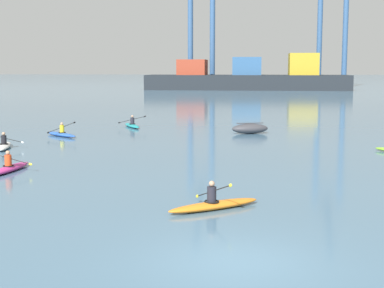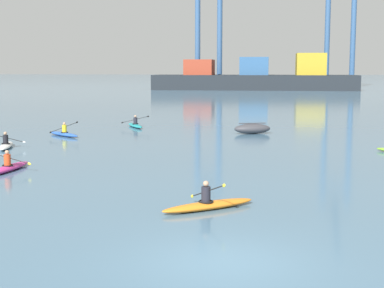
{
  "view_description": "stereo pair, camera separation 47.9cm",
  "coord_description": "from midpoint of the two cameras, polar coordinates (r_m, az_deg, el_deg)",
  "views": [
    {
      "loc": [
        0.55,
        -13.16,
        4.56
      ],
      "look_at": [
        -2.96,
        16.52,
        0.6
      ],
      "focal_mm": 53.66,
      "sensor_mm": 36.0,
      "label": 1
    },
    {
      "loc": [
        1.02,
        -13.1,
        4.56
      ],
      "look_at": [
        -2.96,
        16.52,
        0.6
      ],
      "focal_mm": 53.66,
      "sensor_mm": 36.0,
      "label": 2
    }
  ],
  "objects": [
    {
      "name": "gantry_crane_west",
      "position": [
        132.0,
        1.76,
        12.92
      ],
      "size": [
        6.21,
        17.11,
        35.07
      ],
      "color": "#335684",
      "rests_on": "ground"
    },
    {
      "name": "kayak_orange",
      "position": [
        18.75,
        2.36,
        -5.99
      ],
      "size": [
        3.06,
        2.55,
        1.06
      ],
      "color": "orange",
      "rests_on": "ground"
    },
    {
      "name": "gantry_crane_west_mid",
      "position": [
        137.43,
        14.71,
        13.04
      ],
      "size": [
        6.94,
        14.95,
        37.26
      ],
      "color": "#335684",
      "rests_on": "ground"
    },
    {
      "name": "capsized_dinghy",
      "position": [
        40.38,
        6.36,
        1.52
      ],
      "size": [
        2.82,
        1.9,
        0.76
      ],
      "color": "#38383D",
      "rests_on": "ground"
    },
    {
      "name": "kayak_magenta",
      "position": [
        26.82,
        -17.27,
        -2.21
      ],
      "size": [
        2.24,
        3.43,
        0.95
      ],
      "color": "#C13384",
      "rests_on": "ground"
    },
    {
      "name": "kayak_teal",
      "position": [
        44.77,
        -5.36,
        1.89
      ],
      "size": [
        2.13,
        3.28,
        0.95
      ],
      "color": "teal",
      "rests_on": "ground"
    },
    {
      "name": "kayak_blue",
      "position": [
        39.62,
        -12.28,
        1.02
      ],
      "size": [
        3.01,
        2.62,
        0.95
      ],
      "color": "#2856B2",
      "rests_on": "ground"
    },
    {
      "name": "container_barge",
      "position": [
        123.08,
        6.47,
        6.54
      ],
      "size": [
        42.56,
        10.54,
        7.63
      ],
      "color": "#1E2328",
      "rests_on": "ground"
    },
    {
      "name": "ground_plane",
      "position": [
        13.92,
        4.1,
        -11.59
      ],
      "size": [
        800.0,
        800.0,
        0.0
      ],
      "primitive_type": "plane",
      "color": "#476B84"
    },
    {
      "name": "kayak_white",
      "position": [
        34.56,
        -17.62,
        -0.1
      ],
      "size": [
        2.14,
        3.42,
        0.97
      ],
      "color": "silver",
      "rests_on": "ground"
    }
  ]
}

